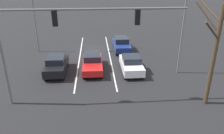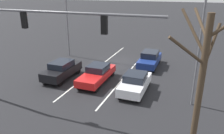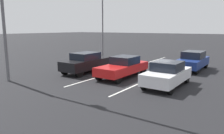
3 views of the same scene
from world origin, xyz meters
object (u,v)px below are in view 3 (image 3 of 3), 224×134
object	(u,v)px
car_white_leftlane_front	(167,74)
car_navy_leftlane_second	(193,61)
car_black_rightlane_front	(86,62)
car_red_midlane_front	(123,67)
street_lamp_right_shoulder	(104,14)

from	to	relation	value
car_white_leftlane_front	car_navy_leftlane_second	bearing A→B (deg)	-88.72
car_black_rightlane_front	car_red_midlane_front	distance (m)	3.30
car_black_rightlane_front	car_white_leftlane_front	xyz separation A→B (m)	(-6.86, 0.33, -0.06)
car_navy_leftlane_second	street_lamp_right_shoulder	bearing A→B (deg)	-1.87
car_white_leftlane_front	car_navy_leftlane_second	world-z (taller)	car_navy_leftlane_second
car_white_leftlane_front	car_black_rightlane_front	bearing A→B (deg)	-2.79
street_lamp_right_shoulder	car_red_midlane_front	bearing A→B (deg)	135.78
car_white_leftlane_front	street_lamp_right_shoulder	world-z (taller)	street_lamp_right_shoulder
car_red_midlane_front	street_lamp_right_shoulder	distance (m)	9.50
car_red_midlane_front	car_navy_leftlane_second	xyz separation A→B (m)	(-3.43, -5.62, 0.06)
car_red_midlane_front	car_navy_leftlane_second	distance (m)	6.58
car_black_rightlane_front	car_red_midlane_front	size ratio (longest dim) A/B	0.90
car_black_rightlane_front	street_lamp_right_shoulder	world-z (taller)	street_lamp_right_shoulder
car_black_rightlane_front	street_lamp_right_shoulder	size ratio (longest dim) A/B	0.49
car_red_midlane_front	car_navy_leftlane_second	bearing A→B (deg)	-121.45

